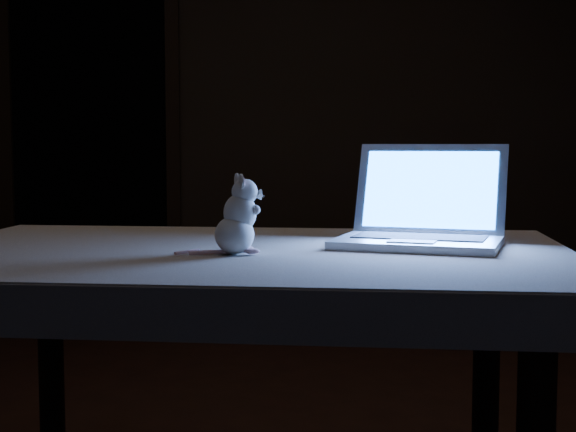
{
  "coord_description": "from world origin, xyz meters",
  "views": [
    {
      "loc": [
        -0.22,
        -2.52,
        1.01
      ],
      "look_at": [
        -0.1,
        -0.52,
        0.84
      ],
      "focal_mm": 52.0,
      "sensor_mm": 36.0,
      "label": 1
    }
  ],
  "objects": [
    {
      "name": "table",
      "position": [
        -0.22,
        -0.6,
        0.38
      ],
      "size": [
        1.56,
        1.15,
        0.77
      ],
      "primitive_type": null,
      "rotation": [
        0.0,
        0.0,
        -0.17
      ],
      "color": "black",
      "rests_on": "floor"
    },
    {
      "name": "doorway",
      "position": [
        -1.1,
        2.5,
        1.06
      ],
      "size": [
        1.06,
        0.36,
        2.13
      ],
      "primitive_type": null,
      "color": "black",
      "rests_on": "back_wall"
    },
    {
      "name": "back_wall",
      "position": [
        0.0,
        2.5,
        1.3
      ],
      "size": [
        4.5,
        0.04,
        2.6
      ],
      "primitive_type": "cube",
      "color": "black",
      "rests_on": "ground"
    },
    {
      "name": "tablecloth",
      "position": [
        -0.13,
        -0.61,
        0.73
      ],
      "size": [
        1.73,
        1.35,
        0.1
      ],
      "primitive_type": null,
      "rotation": [
        0.0,
        0.0,
        -0.24
      ],
      "color": "beige",
      "rests_on": "table"
    },
    {
      "name": "plush_mouse",
      "position": [
        -0.23,
        -0.69,
        0.86
      ],
      "size": [
        0.14,
        0.14,
        0.18
      ],
      "primitive_type": null,
      "rotation": [
        0.0,
        0.0,
        -0.09
      ],
      "color": "silver",
      "rests_on": "tablecloth"
    },
    {
      "name": "laptop",
      "position": [
        0.2,
        -0.58,
        0.9
      ],
      "size": [
        0.48,
        0.45,
        0.26
      ],
      "primitive_type": null,
      "rotation": [
        0.0,
        0.0,
        -0.39
      ],
      "color": "silver",
      "rests_on": "tablecloth"
    }
  ]
}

